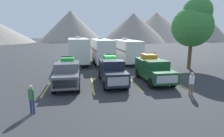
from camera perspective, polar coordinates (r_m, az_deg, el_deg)
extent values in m
plane|color=#2D3033|center=(16.68, 0.41, -4.57)|extent=(240.00, 240.00, 0.00)
cube|color=#595B60|center=(16.04, -13.77, -2.31)|extent=(2.07, 5.28, 0.89)
cube|color=#595B60|center=(14.09, -14.39, -2.20)|extent=(1.94, 1.50, 0.08)
cube|color=#595B60|center=(15.40, -14.04, 0.26)|extent=(1.90, 1.39, 0.76)
cube|color=slate|center=(14.86, -14.20, 0.00)|extent=(1.76, 0.24, 0.56)
cube|color=#595B60|center=(17.28, -13.56, 1.04)|extent=(1.99, 2.45, 0.50)
cube|color=silver|center=(13.52, -14.53, -4.72)|extent=(1.70, 0.08, 0.62)
cylinder|color=black|center=(14.39, -10.51, -5.60)|extent=(0.29, 0.87, 0.87)
cylinder|color=black|center=(14.54, -17.80, -5.78)|extent=(0.29, 0.87, 0.87)
cylinder|color=black|center=(17.84, -10.37, -2.26)|extent=(0.29, 0.87, 0.87)
cylinder|color=black|center=(17.96, -16.24, -2.43)|extent=(0.29, 0.87, 0.87)
cube|color=green|center=(17.21, -13.64, 2.60)|extent=(1.12, 1.56, 0.45)
cylinder|color=black|center=(16.65, -12.22, 2.36)|extent=(0.19, 0.44, 0.44)
cylinder|color=black|center=(16.72, -15.29, 2.25)|extent=(0.19, 0.44, 0.44)
cylinder|color=black|center=(17.71, -12.07, 2.90)|extent=(0.19, 0.44, 0.44)
cylinder|color=black|center=(17.77, -14.97, 2.79)|extent=(0.19, 0.44, 0.44)
cube|color=black|center=(16.72, -13.80, 3.64)|extent=(1.00, 0.09, 0.08)
cube|color=black|center=(16.33, 0.06, -1.69)|extent=(1.98, 5.53, 0.97)
cube|color=black|center=(14.31, 1.39, -1.42)|extent=(1.85, 1.57, 0.08)
cube|color=black|center=(15.67, 0.36, 1.09)|extent=(1.81, 1.46, 0.82)
cube|color=slate|center=(15.11, 0.74, 0.86)|extent=(1.68, 0.25, 0.60)
cube|color=black|center=(17.62, -0.76, 1.79)|extent=(1.90, 2.56, 0.54)
cube|color=silver|center=(13.73, 1.97, -4.04)|extent=(1.62, 0.08, 0.68)
cylinder|color=black|center=(14.86, 4.62, -5.01)|extent=(0.29, 0.81, 0.81)
cylinder|color=black|center=(14.54, -2.12, -5.35)|extent=(0.29, 0.81, 0.81)
cylinder|color=black|center=(18.39, 1.77, -1.76)|extent=(0.29, 0.81, 0.81)
cylinder|color=black|center=(18.13, -3.67, -1.97)|extent=(0.29, 0.81, 0.81)
cube|color=green|center=(17.54, -0.76, 3.39)|extent=(1.07, 1.63, 0.45)
cylinder|color=black|center=(17.07, 0.95, 3.15)|extent=(0.19, 0.44, 0.44)
cylinder|color=black|center=(16.93, -1.90, 3.07)|extent=(0.19, 0.44, 0.44)
cylinder|color=black|center=(18.15, 0.31, 3.65)|extent=(0.19, 0.44, 0.44)
cylinder|color=black|center=(18.03, -2.38, 3.58)|extent=(0.19, 0.44, 0.44)
cube|color=black|center=(17.04, -0.53, 4.42)|extent=(0.95, 0.09, 0.08)
cube|color=#144723|center=(17.35, 12.97, -1.23)|extent=(2.17, 5.45, 0.90)
cube|color=#144723|center=(15.51, 15.79, -1.01)|extent=(2.03, 1.55, 0.08)
cube|color=#144723|center=(16.75, 13.73, 1.14)|extent=(1.98, 1.44, 0.74)
cube|color=slate|center=(16.24, 14.52, 0.92)|extent=(1.84, 0.24, 0.55)
cube|color=#144723|center=(18.54, 11.36, 2.06)|extent=(2.08, 2.52, 0.64)
cube|color=silver|center=(14.97, 16.88, -3.26)|extent=(1.78, 0.09, 0.63)
cylinder|color=black|center=(16.25, 18.52, -4.03)|extent=(0.29, 0.87, 0.87)
cylinder|color=black|center=(15.45, 12.20, -4.47)|extent=(0.29, 0.87, 0.87)
cylinder|color=black|center=(19.47, 13.47, -1.23)|extent=(0.29, 0.87, 0.87)
cylinder|color=black|center=(18.80, 8.07, -1.47)|extent=(0.29, 0.87, 0.87)
cube|color=orange|center=(18.46, 11.43, 3.73)|extent=(1.17, 1.61, 0.45)
cylinder|color=black|center=(18.13, 13.43, 3.49)|extent=(0.19, 0.44, 0.44)
cylinder|color=black|center=(17.78, 10.64, 3.46)|extent=(0.19, 0.44, 0.44)
cylinder|color=black|center=(19.13, 12.16, 3.95)|extent=(0.19, 0.44, 0.44)
cylinder|color=black|center=(18.81, 9.49, 3.92)|extent=(0.19, 0.44, 0.44)
cube|color=black|center=(18.00, 11.98, 4.72)|extent=(1.04, 0.10, 0.08)
cube|color=gold|center=(16.57, -19.39, -5.34)|extent=(0.12, 5.50, 0.01)
cube|color=gold|center=(16.28, -6.10, -5.03)|extent=(0.12, 5.50, 0.01)
cube|color=gold|center=(16.87, 6.93, -4.46)|extent=(0.12, 5.50, 0.01)
cube|color=gold|center=(18.24, 18.51, -3.76)|extent=(0.12, 5.50, 0.01)
cube|color=silver|center=(26.01, -10.47, 5.74)|extent=(3.06, 6.85, 3.14)
cube|color=#4C6B99|center=(25.98, -13.39, 5.96)|extent=(0.47, 6.41, 0.24)
cube|color=silver|center=(26.91, -10.70, 9.58)|extent=(0.65, 0.74, 0.30)
cube|color=#333333|center=(22.37, -9.86, 0.24)|extent=(0.20, 1.21, 0.12)
cylinder|color=black|center=(25.52, -7.57, 1.83)|extent=(0.27, 0.77, 0.76)
cylinder|color=black|center=(25.42, -12.94, 1.60)|extent=(0.27, 0.77, 0.76)
cylinder|color=black|center=(27.10, -7.89, 2.38)|extent=(0.27, 0.77, 0.76)
cylinder|color=black|center=(27.01, -12.95, 2.17)|extent=(0.27, 0.77, 0.76)
cube|color=white|center=(25.96, -3.20, 5.75)|extent=(2.88, 7.47, 3.00)
cube|color=brown|center=(25.77, -5.84, 6.00)|extent=(0.52, 7.01, 0.24)
cube|color=silver|center=(26.93, -3.64, 9.47)|extent=(0.65, 0.74, 0.30)
cube|color=#333333|center=(22.06, -1.29, 0.25)|extent=(0.20, 1.21, 0.12)
cylinder|color=black|center=(25.53, -0.41, 1.93)|extent=(0.27, 0.77, 0.76)
cylinder|color=black|center=(25.16, -5.27, 1.74)|extent=(0.27, 0.77, 0.76)
cylinder|color=black|center=(27.22, -1.21, 2.53)|extent=(0.27, 0.77, 0.76)
cylinder|color=black|center=(26.88, -5.77, 2.36)|extent=(0.27, 0.77, 0.76)
cube|color=white|center=(26.72, 4.61, 5.73)|extent=(2.99, 7.65, 2.85)
cube|color=#595960|center=(26.36, 2.02, 5.99)|extent=(0.53, 7.18, 0.24)
cube|color=silver|center=(27.68, 3.96, 9.20)|extent=(0.65, 0.74, 0.30)
cube|color=#333333|center=(22.88, 7.79, 0.55)|extent=(0.20, 1.21, 0.12)
cylinder|color=black|center=(26.44, 7.49, 2.17)|extent=(0.27, 0.77, 0.76)
cylinder|color=black|center=(25.75, 2.74, 2.00)|extent=(0.27, 0.77, 0.76)
cylinder|color=black|center=(28.11, 6.23, 2.75)|extent=(0.27, 0.77, 0.76)
cylinder|color=black|center=(27.46, 1.74, 2.61)|extent=(0.27, 0.77, 0.76)
cylinder|color=#726047|center=(14.67, 23.76, -6.07)|extent=(0.13, 0.13, 0.87)
cylinder|color=#726047|center=(14.60, 23.12, -6.10)|extent=(0.13, 0.13, 0.87)
cube|color=silver|center=(14.44, 23.67, -3.28)|extent=(0.28, 0.24, 0.61)
sphere|color=tan|center=(14.35, 23.81, -1.64)|extent=(0.23, 0.23, 0.23)
cylinder|color=silver|center=(14.50, 24.17, -3.38)|extent=(0.10, 0.10, 0.55)
cylinder|color=silver|center=(14.40, 23.15, -3.41)|extent=(0.10, 0.10, 0.55)
cylinder|color=navy|center=(11.59, -24.00, -10.74)|extent=(0.12, 0.12, 0.85)
cylinder|color=navy|center=(11.49, -23.28, -10.86)|extent=(0.12, 0.12, 0.85)
cube|color=#33723F|center=(11.30, -23.93, -7.39)|extent=(0.30, 0.27, 0.60)
sphere|color=tan|center=(11.18, -24.11, -5.36)|extent=(0.23, 0.23, 0.23)
cylinder|color=#33723F|center=(11.38, -24.49, -7.45)|extent=(0.10, 0.10, 0.54)
cylinder|color=#33723F|center=(11.23, -23.35, -7.61)|extent=(0.10, 0.10, 0.54)
cylinder|color=brown|center=(25.08, 23.16, 4.55)|extent=(0.44, 0.44, 3.98)
sphere|color=#387F38|center=(24.95, 23.75, 11.89)|extent=(4.92, 4.92, 4.92)
sphere|color=#387F38|center=(25.00, 25.11, 15.74)|extent=(3.44, 3.44, 3.44)
cone|color=gray|center=(91.96, -12.68, 12.81)|extent=(30.24, 30.24, 14.40)
cone|color=gray|center=(85.15, 6.71, 12.60)|extent=(30.81, 30.81, 12.80)
cone|color=gray|center=(97.92, 13.60, 12.61)|extent=(39.68, 39.68, 14.20)
cone|color=gray|center=(104.95, 26.75, 11.42)|extent=(24.73, 24.73, 13.43)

